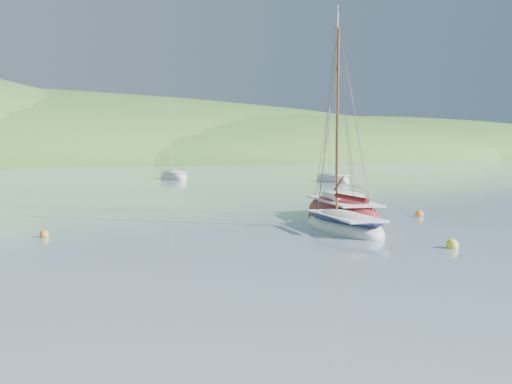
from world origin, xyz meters
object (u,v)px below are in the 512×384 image
daysailer_white (343,225)px  distant_sloop_d (332,180)px  sloop_red (341,214)px  distant_sloop_b (173,177)px

daysailer_white → distant_sloop_d: size_ratio=1.05×
daysailer_white → distant_sloop_d: (26.13, 34.20, -0.06)m
sloop_red → distant_sloop_d: (23.26, 30.51, -0.06)m
distant_sloop_b → sloop_red: bearing=-93.3°
daysailer_white → sloop_red: (2.88, 3.70, 0.00)m
daysailer_white → distant_sloop_b: 51.79m
distant_sloop_b → daysailer_white: bearing=-95.7°
daysailer_white → sloop_red: bearing=66.8°
distant_sloop_b → distant_sloop_d: distant_sloop_b is taller
distant_sloop_b → distant_sloop_d: size_ratio=1.19×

